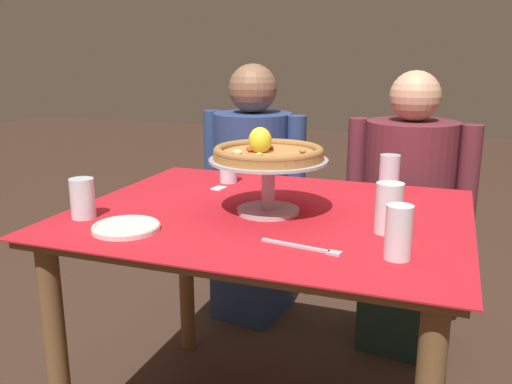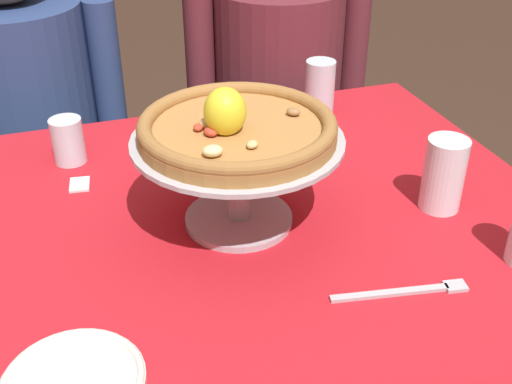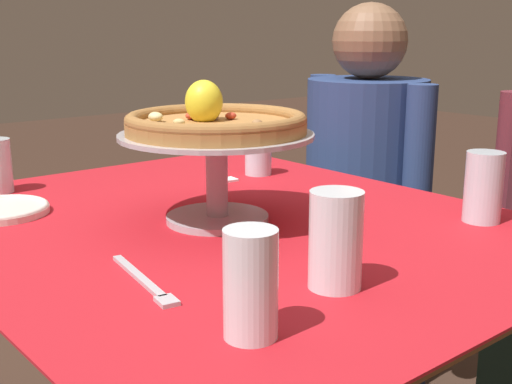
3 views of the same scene
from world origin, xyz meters
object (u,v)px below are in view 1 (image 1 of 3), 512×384
at_px(water_glass_front_left, 83,200).
at_px(dinner_fork, 305,247).
at_px(water_glass_front_right, 398,236).
at_px(diner_left, 253,198).
at_px(water_glass_back_left, 228,172).
at_px(water_glass_side_right, 389,212).
at_px(sugar_packet, 219,188).
at_px(pizza_stand, 267,177).
at_px(diner_right, 406,217).
at_px(side_plate, 126,227).
at_px(pizza, 267,152).
at_px(water_glass_back_right, 389,175).

bearing_deg(water_glass_front_left, dinner_fork, -2.40).
height_order(water_glass_front_right, dinner_fork, water_glass_front_right).
bearing_deg(diner_left, water_glass_front_left, -97.38).
distance_m(water_glass_back_left, diner_left, 0.54).
height_order(water_glass_side_right, sugar_packet, water_glass_side_right).
bearing_deg(pizza_stand, water_glass_front_right, -31.68).
height_order(water_glass_side_right, diner_right, diner_right).
relative_size(sugar_packet, diner_left, 0.04).
height_order(water_glass_back_left, dinner_fork, water_glass_back_left).
xyz_separation_m(side_plate, diner_right, (0.64, 1.03, -0.20)).
bearing_deg(water_glass_back_left, pizza, -51.11).
relative_size(water_glass_back_right, water_glass_front_right, 1.01).
relative_size(water_glass_side_right, sugar_packet, 2.64).
bearing_deg(diner_right, pizza, -114.94).
bearing_deg(pizza, pizza_stand, 30.13).
bearing_deg(dinner_fork, water_glass_front_right, 2.81).
relative_size(water_glass_front_left, water_glass_front_right, 0.90).
height_order(pizza_stand, water_glass_back_left, pizza_stand).
relative_size(pizza, diner_left, 0.27).
relative_size(water_glass_back_left, water_glass_back_right, 0.72).
bearing_deg(side_plate, pizza_stand, 43.87).
bearing_deg(diner_right, sugar_packet, -137.65).
bearing_deg(diner_right, water_glass_back_right, -95.93).
relative_size(water_glass_back_left, dinner_fork, 0.44).
xyz_separation_m(water_glass_side_right, diner_right, (-0.01, 0.81, -0.25)).
bearing_deg(pizza, dinner_fork, -53.87).
relative_size(water_glass_front_left, dinner_fork, 0.55).
bearing_deg(diner_left, sugar_packet, -80.99).
relative_size(pizza, diner_right, 0.28).
xyz_separation_m(water_glass_back_right, sugar_packet, (-0.55, -0.16, -0.05)).
bearing_deg(dinner_fork, sugar_packet, 132.86).
bearing_deg(water_glass_side_right, diner_right, 90.62).
bearing_deg(side_plate, diner_left, 92.31).
bearing_deg(water_glass_back_right, water_glass_front_left, -142.68).
height_order(pizza, water_glass_front_right, pizza).
bearing_deg(diner_left, water_glass_front_right, -54.70).
xyz_separation_m(water_glass_front_left, water_glass_back_right, (0.78, 0.59, 0.01)).
xyz_separation_m(water_glass_back_right, dinner_fork, (-0.12, -0.62, -0.05)).
bearing_deg(water_glass_front_left, water_glass_back_left, 67.99).
bearing_deg(pizza_stand, water_glass_front_left, -154.15).
distance_m(water_glass_side_right, water_glass_front_right, 0.18).
bearing_deg(water_glass_side_right, dinner_fork, -131.93).
relative_size(pizza_stand, water_glass_back_left, 3.75).
bearing_deg(diner_right, diner_left, 176.09).
distance_m(water_glass_side_right, diner_right, 0.85).
height_order(side_plate, dinner_fork, side_plate).
bearing_deg(water_glass_back_left, water_glass_front_right, -40.54).
xyz_separation_m(side_plate, diner_left, (-0.04, 1.07, -0.20)).
distance_m(water_glass_front_left, dinner_fork, 0.66).
bearing_deg(pizza_stand, diner_left, 113.09).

